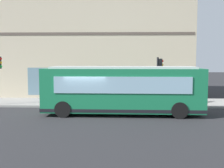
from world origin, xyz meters
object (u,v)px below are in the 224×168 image
traffic_light_near_corner (159,72)px  fire_hydrant (74,98)px  pedestrian_by_light_pole (46,90)px  pedestrian_near_hydrant (192,91)px  pedestrian_near_building_entrance (114,90)px  city_bus_nearside (122,90)px

traffic_light_near_corner → fire_hydrant: bearing=78.3°
traffic_light_near_corner → pedestrian_by_light_pole: 9.02m
pedestrian_near_hydrant → pedestrian_by_light_pole: pedestrian_by_light_pole is taller
pedestrian_near_building_entrance → city_bus_nearside: bearing=-171.7°
city_bus_nearside → traffic_light_near_corner: bearing=-45.8°
pedestrian_near_building_entrance → pedestrian_by_light_pole: pedestrian_by_light_pole is taller
pedestrian_near_building_entrance → pedestrian_by_light_pole: bearing=96.5°
city_bus_nearside → pedestrian_by_light_pole: (4.10, 6.07, -0.43)m
fire_hydrant → pedestrian_near_building_entrance: size_ratio=0.46×
pedestrian_near_building_entrance → fire_hydrant: bearing=103.6°
city_bus_nearside → pedestrian_near_building_entrance: bearing=8.3°
pedestrian_near_building_entrance → pedestrian_near_hydrant: 6.21m
city_bus_nearside → pedestrian_by_light_pole: size_ratio=5.96×
city_bus_nearside → traffic_light_near_corner: size_ratio=2.86×
pedestrian_near_hydrant → city_bus_nearside: bearing=125.9°
fire_hydrant → pedestrian_near_hydrant: (-0.00, -9.25, 0.59)m
fire_hydrant → pedestrian_by_light_pole: 2.38m
city_bus_nearside → pedestrian_near_hydrant: city_bus_nearside is taller
city_bus_nearside → pedestrian_by_light_pole: bearing=55.9°
fire_hydrant → pedestrian_near_hydrant: size_ratio=0.45×
pedestrian_by_light_pole → traffic_light_near_corner: bearing=-99.5°
city_bus_nearside → traffic_light_near_corner: traffic_light_near_corner is taller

